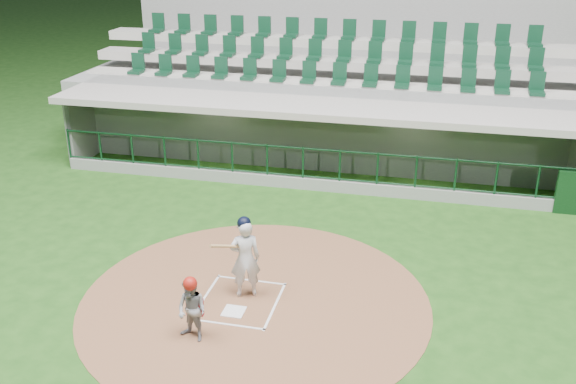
% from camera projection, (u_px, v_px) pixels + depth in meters
% --- Properties ---
extents(ground, '(120.00, 120.00, 0.00)m').
position_uv_depth(ground, '(244.00, 294.00, 13.47)').
color(ground, '#1B4513').
rests_on(ground, ground).
extents(dirt_circle, '(7.20, 7.20, 0.01)m').
position_uv_depth(dirt_circle, '(255.00, 301.00, 13.23)').
color(dirt_circle, brown).
rests_on(dirt_circle, ground).
extents(home_plate, '(0.43, 0.43, 0.02)m').
position_uv_depth(home_plate, '(234.00, 311.00, 12.83)').
color(home_plate, white).
rests_on(home_plate, dirt_circle).
extents(batter_box_chalk, '(1.55, 1.80, 0.01)m').
position_uv_depth(batter_box_chalk, '(240.00, 301.00, 13.19)').
color(batter_box_chalk, white).
rests_on(batter_box_chalk, ground).
extents(dugout_structure, '(16.40, 3.70, 3.00)m').
position_uv_depth(dugout_structure, '(321.00, 139.00, 20.09)').
color(dugout_structure, slate).
rests_on(dugout_structure, ground).
extents(seating_deck, '(17.00, 6.72, 5.15)m').
position_uv_depth(seating_deck, '(332.00, 99.00, 22.70)').
color(seating_deck, gray).
rests_on(seating_deck, ground).
extents(batter, '(0.91, 0.95, 1.80)m').
position_uv_depth(batter, '(245.00, 257.00, 13.08)').
color(batter, silver).
rests_on(batter, dirt_circle).
extents(catcher, '(0.72, 0.64, 1.32)m').
position_uv_depth(catcher, '(192.00, 309.00, 11.77)').
color(catcher, gray).
rests_on(catcher, dirt_circle).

